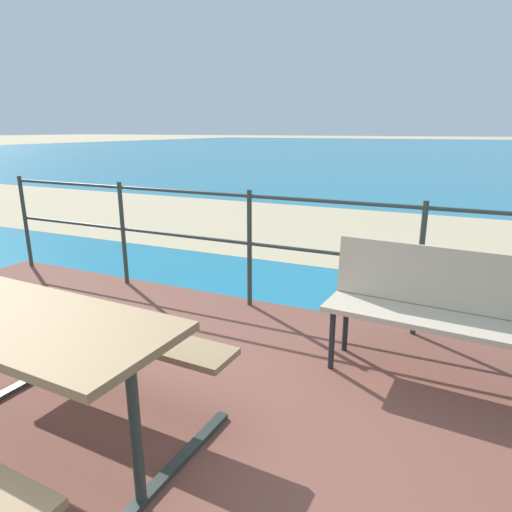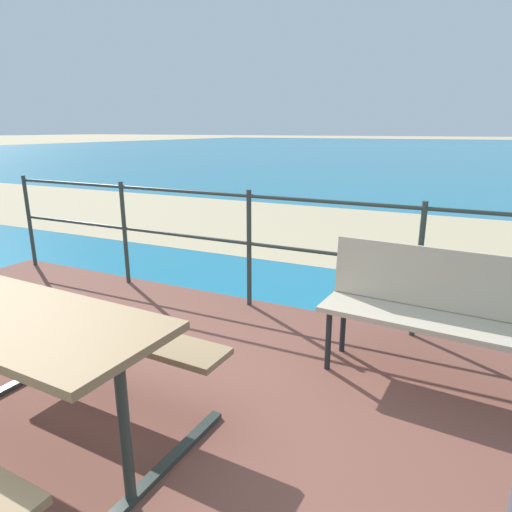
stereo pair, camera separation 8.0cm
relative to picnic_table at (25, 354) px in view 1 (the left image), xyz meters
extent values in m
plane|color=tan|center=(0.08, -0.19, -0.64)|extent=(240.00, 240.00, 0.00)
cube|color=brown|center=(0.08, -0.19, -0.61)|extent=(6.40, 5.20, 0.06)
cube|color=teal|center=(0.08, 39.81, -0.63)|extent=(90.00, 90.00, 0.01)
cube|color=tan|center=(0.08, 6.04, -0.63)|extent=(54.05, 4.94, 0.01)
cube|color=#8C704C|center=(0.00, 0.00, 0.18)|extent=(1.59, 0.71, 0.04)
cube|color=#8C704C|center=(0.02, 0.57, -0.12)|extent=(1.57, 0.32, 0.04)
cylinder|color=#2D3833|center=(0.66, -0.03, -0.20)|extent=(0.05, 0.05, 0.76)
cube|color=#2D3833|center=(0.66, -0.03, -0.56)|extent=(0.11, 1.40, 0.03)
cube|color=#BCAD93|center=(1.78, 1.58, -0.13)|extent=(1.54, 0.50, 0.04)
cube|color=#BCAD93|center=(1.80, 1.76, 0.09)|extent=(1.52, 0.17, 0.40)
cylinder|color=#1E2328|center=(1.10, 1.47, -0.35)|extent=(0.04, 0.04, 0.44)
cylinder|color=#1E2328|center=(1.12, 1.77, -0.35)|extent=(0.04, 0.04, 0.44)
cylinder|color=#2D3833|center=(-2.87, 2.29, -0.03)|extent=(0.04, 0.04, 1.09)
cylinder|color=#2D3833|center=(-1.39, 2.29, -0.03)|extent=(0.04, 0.04, 1.09)
cylinder|color=#2D3833|center=(0.08, 2.29, -0.03)|extent=(0.04, 0.04, 1.09)
cylinder|color=#2D3833|center=(1.56, 2.29, -0.03)|extent=(0.04, 0.04, 1.09)
cylinder|color=#2D3833|center=(0.08, 2.29, 0.46)|extent=(5.90, 0.03, 0.03)
cylinder|color=#2D3833|center=(0.08, 2.29, 0.02)|extent=(5.90, 0.03, 0.03)
camera|label=1|loc=(1.80, -1.27, 1.03)|focal=31.31mm
camera|label=2|loc=(1.87, -1.23, 1.03)|focal=31.31mm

